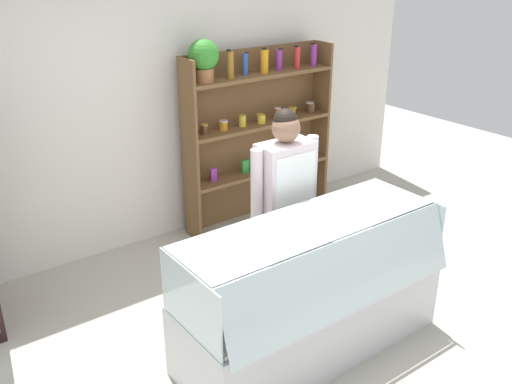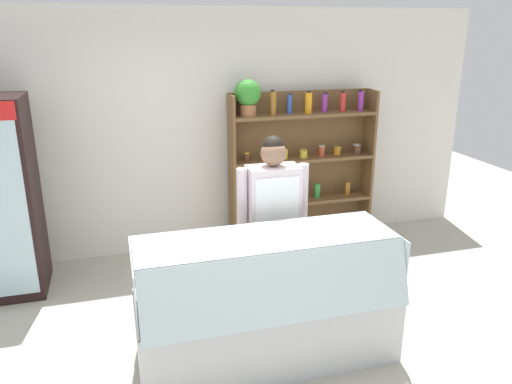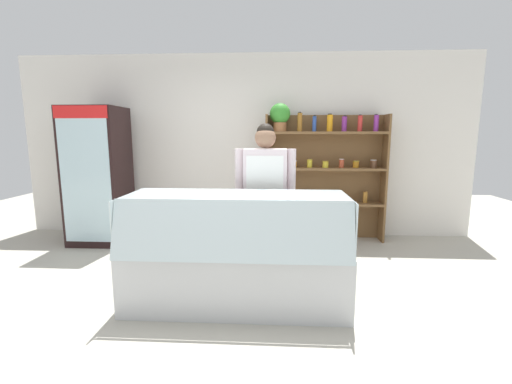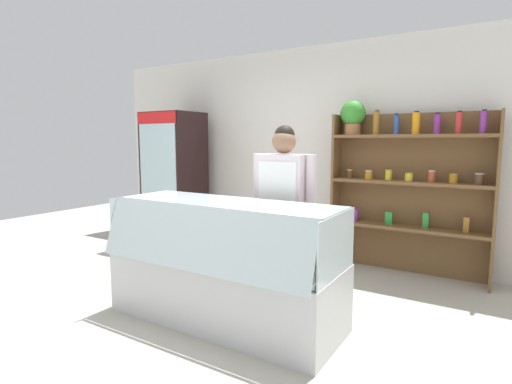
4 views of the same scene
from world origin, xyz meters
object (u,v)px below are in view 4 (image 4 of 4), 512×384
Objects in this scene: shelving_unit at (401,176)px; deli_display_case at (224,284)px; shop_clerk at (283,200)px; drinks_fridge at (174,179)px.

shelving_unit reaches higher than deli_display_case.
shop_clerk is (-0.72, -1.45, -0.14)m from shelving_unit.
deli_display_case is at bearing -38.67° from drinks_fridge.
shelving_unit is 1.20× the size of shop_clerk.
shop_clerk reaches higher than deli_display_case.
shelving_unit is (3.10, 0.33, 0.16)m from drinks_fridge.
drinks_fridge is 0.97× the size of deli_display_case.
drinks_fridge is at bearing 154.83° from shop_clerk.
deli_display_case is (-0.96, -2.04, -0.80)m from shelving_unit.
deli_display_case is at bearing -112.05° from shop_clerk.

